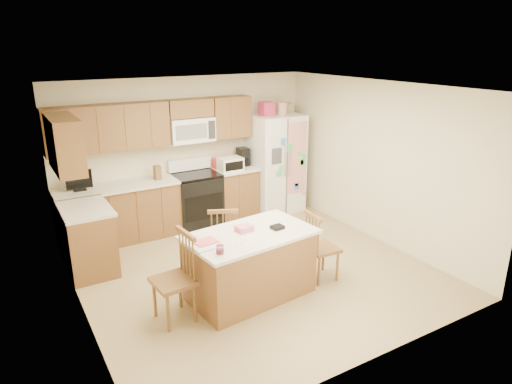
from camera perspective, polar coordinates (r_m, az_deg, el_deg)
ground at (r=6.49m, az=-0.35°, el=-9.65°), size 4.50×4.50×0.00m
room_shell at (r=5.95m, az=-0.37°, el=2.70°), size 4.60×4.60×2.52m
cabinetry at (r=7.32m, az=-14.21°, el=0.85°), size 3.36×1.56×2.15m
stove at (r=7.89m, az=-7.47°, el=-0.82°), size 0.76×0.65×1.13m
refrigerator at (r=8.42m, az=2.44°, el=3.72°), size 0.90×0.79×2.04m
island at (r=5.69m, az=-0.75°, el=-9.02°), size 1.63×1.06×0.94m
windsor_chair_left at (r=5.29m, az=-10.04°, el=-10.77°), size 0.46×0.48×1.05m
windsor_chair_back at (r=6.24m, az=-4.12°, el=-6.17°), size 0.55×0.54×0.97m
windsor_chair_right at (r=6.13m, az=8.05°, el=-6.92°), size 0.42×0.44×0.95m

